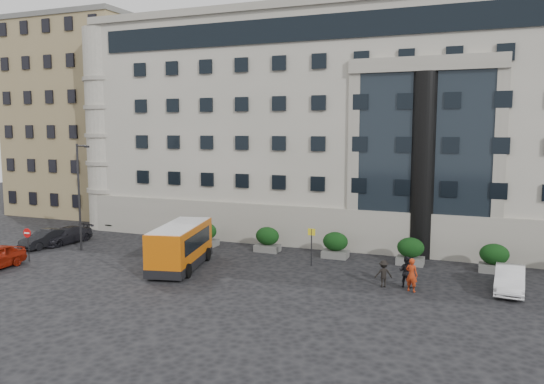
% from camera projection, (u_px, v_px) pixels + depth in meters
% --- Properties ---
extents(ground, '(120.00, 120.00, 0.00)m').
position_uv_depth(ground, '(202.00, 277.00, 32.77)').
color(ground, black).
rests_on(ground, ground).
extents(civic_building, '(44.00, 24.00, 18.00)m').
position_uv_depth(civic_building, '(371.00, 130.00, 49.81)').
color(civic_building, '#9F9C8C').
rests_on(civic_building, ground).
extents(entrance_column, '(1.80, 1.80, 13.00)m').
position_uv_depth(entrance_column, '(423.00, 166.00, 37.11)').
color(entrance_column, black).
rests_on(entrance_column, ground).
extents(apartment_near, '(14.00, 14.00, 20.00)m').
position_uv_depth(apartment_near, '(99.00, 120.00, 58.80)').
color(apartment_near, '#8A7750').
rests_on(apartment_near, ground).
extents(apartment_far, '(13.00, 13.00, 22.00)m').
position_uv_depth(apartment_far, '(165.00, 115.00, 76.40)').
color(apartment_far, '#7C6548').
rests_on(apartment_far, ground).
extents(hedge_a, '(1.80, 1.26, 1.84)m').
position_uv_depth(hedge_a, '(206.00, 234.00, 41.32)').
color(hedge_a, '#5C5C59').
rests_on(hedge_a, ground).
extents(hedge_b, '(1.80, 1.26, 1.84)m').
position_uv_depth(hedge_b, '(267.00, 239.00, 39.42)').
color(hedge_b, '#5C5C59').
rests_on(hedge_b, ground).
extents(hedge_c, '(1.80, 1.26, 1.84)m').
position_uv_depth(hedge_c, '(335.00, 245.00, 37.52)').
color(hedge_c, '#5C5C59').
rests_on(hedge_c, ground).
extents(hedge_d, '(1.80, 1.26, 1.84)m').
position_uv_depth(hedge_d, '(411.00, 251.00, 35.62)').
color(hedge_d, '#5C5C59').
rests_on(hedge_d, ground).
extents(hedge_e, '(1.80, 1.26, 1.84)m').
position_uv_depth(hedge_e, '(494.00, 258.00, 33.72)').
color(hedge_e, '#5C5C59').
rests_on(hedge_e, ground).
extents(street_lamp, '(1.16, 0.18, 8.00)m').
position_uv_depth(street_lamp, '(80.00, 193.00, 39.37)').
color(street_lamp, '#262628').
rests_on(street_lamp, ground).
extents(bus_stop_sign, '(0.50, 0.08, 2.52)m').
position_uv_depth(bus_stop_sign, '(311.00, 240.00, 35.17)').
color(bus_stop_sign, '#262628').
rests_on(bus_stop_sign, ground).
extents(no_entry_sign, '(0.64, 0.16, 2.32)m').
position_uv_depth(no_entry_sign, '(28.00, 238.00, 36.36)').
color(no_entry_sign, '#262628').
rests_on(no_entry_sign, ground).
extents(minibus, '(3.81, 7.21, 2.87)m').
position_uv_depth(minibus, '(180.00, 244.00, 34.63)').
color(minibus, '#BE5508').
rests_on(minibus, ground).
extents(red_truck, '(2.96, 5.20, 2.65)m').
position_uv_depth(red_truck, '(179.00, 207.00, 52.59)').
color(red_truck, maroon).
rests_on(red_truck, ground).
extents(parked_car_b, '(1.80, 4.21, 1.35)m').
position_uv_depth(parked_car_b, '(46.00, 238.00, 40.93)').
color(parked_car_b, black).
rests_on(parked_car_b, ground).
extents(parked_car_c, '(2.34, 4.60, 1.28)m').
position_uv_depth(parked_car_c, '(66.00, 235.00, 42.27)').
color(parked_car_c, black).
rests_on(parked_car_c, ground).
extents(parked_car_d, '(3.23, 5.50, 1.44)m').
position_uv_depth(parked_car_d, '(125.00, 219.00, 49.48)').
color(parked_car_d, black).
rests_on(parked_car_d, ground).
extents(white_taxi, '(1.77, 4.46, 1.44)m').
position_uv_depth(white_taxi, '(510.00, 279.00, 29.69)').
color(white_taxi, silver).
rests_on(white_taxi, ground).
extents(pedestrian_a, '(0.80, 0.65, 1.91)m').
position_uv_depth(pedestrian_a, '(412.00, 275.00, 29.71)').
color(pedestrian_a, '#AB2F11').
rests_on(pedestrian_a, ground).
extents(pedestrian_b, '(1.04, 0.91, 1.82)m').
position_uv_depth(pedestrian_b, '(406.00, 272.00, 30.55)').
color(pedestrian_b, black).
rests_on(pedestrian_b, ground).
extents(pedestrian_c, '(1.17, 0.94, 1.57)m').
position_uv_depth(pedestrian_c, '(383.00, 274.00, 30.58)').
color(pedestrian_c, black).
rests_on(pedestrian_c, ground).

